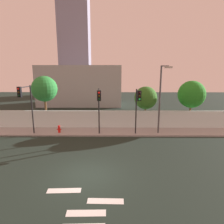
# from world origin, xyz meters

# --- Properties ---
(ground_plane) EXTENTS (80.00, 80.00, 0.00)m
(ground_plane) POSITION_xyz_m (0.00, 0.00, 0.00)
(ground_plane) COLOR black
(sidewalk) EXTENTS (36.00, 2.40, 0.15)m
(sidewalk) POSITION_xyz_m (0.00, 8.20, 0.07)
(sidewalk) COLOR #9A9A9A
(sidewalk) RESTS_ON ground
(perimeter_wall) EXTENTS (36.00, 0.18, 1.80)m
(perimeter_wall) POSITION_xyz_m (0.00, 9.49, 1.05)
(perimeter_wall) COLOR silver
(perimeter_wall) RESTS_ON sidewalk
(crosswalk_marking) EXTENTS (4.06, 4.76, 0.01)m
(crosswalk_marking) POSITION_xyz_m (0.37, -3.67, 0.00)
(crosswalk_marking) COLOR silver
(crosswalk_marking) RESTS_ON ground
(traffic_light_left) EXTENTS (0.59, 1.75, 4.62)m
(traffic_light_left) POSITION_xyz_m (-6.30, 6.74, 3.55)
(traffic_light_left) COLOR black
(traffic_light_left) RESTS_ON sidewalk
(traffic_light_center) EXTENTS (0.36, 1.47, 4.28)m
(traffic_light_center) POSITION_xyz_m (3.75, 6.87, 3.29)
(traffic_light_center) COLOR black
(traffic_light_center) RESTS_ON sidewalk
(traffic_light_right) EXTENTS (0.37, 1.79, 4.32)m
(traffic_light_right) POSITION_xyz_m (0.27, 6.69, 3.34)
(traffic_light_right) COLOR black
(traffic_light_right) RESTS_ON sidewalk
(street_lamp_curbside) EXTENTS (0.62, 2.08, 6.39)m
(street_lamp_curbside) POSITION_xyz_m (5.93, 7.46, 3.97)
(street_lamp_curbside) COLOR #4C4C51
(street_lamp_curbside) RESTS_ON sidewalk
(fire_hydrant) EXTENTS (0.44, 0.26, 0.72)m
(fire_hydrant) POSITION_xyz_m (-3.72, 7.77, 0.54)
(fire_hydrant) COLOR red
(fire_hydrant) RESTS_ON sidewalk
(roadside_tree_leftmost) EXTENTS (2.76, 2.76, 5.46)m
(roadside_tree_leftmost) POSITION_xyz_m (-5.89, 10.72, 4.06)
(roadside_tree_leftmost) COLOR brown
(roadside_tree_leftmost) RESTS_ON ground
(roadside_tree_midleft) EXTENTS (2.46, 2.46, 4.34)m
(roadside_tree_midleft) POSITION_xyz_m (5.05, 10.72, 3.11)
(roadside_tree_midleft) COLOR brown
(roadside_tree_midleft) RESTS_ON ground
(roadside_tree_midright) EXTENTS (2.92, 2.92, 4.96)m
(roadside_tree_midright) POSITION_xyz_m (9.97, 10.72, 3.49)
(roadside_tree_midright) COLOR brown
(roadside_tree_midright) RESTS_ON ground
(low_building_distant) EXTENTS (13.57, 6.00, 6.59)m
(low_building_distant) POSITION_xyz_m (-4.03, 23.49, 3.30)
(low_building_distant) COLOR #9B9B9B
(low_building_distant) RESTS_ON ground
(tower_on_skyline) EXTENTS (6.43, 5.00, 27.67)m
(tower_on_skyline) POSITION_xyz_m (-6.92, 35.49, 13.84)
(tower_on_skyline) COLOR gray
(tower_on_skyline) RESTS_ON ground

